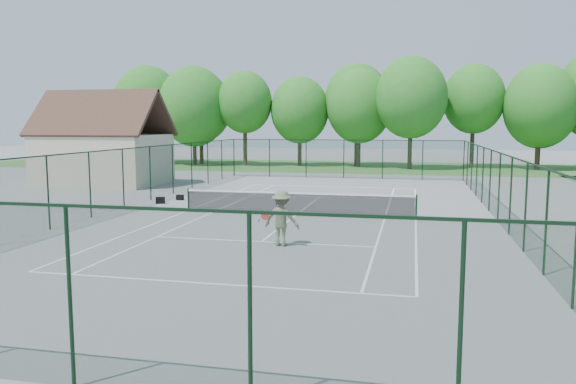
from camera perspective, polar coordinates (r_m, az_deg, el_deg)
name	(u,v)px	position (r m, az deg, el deg)	size (l,w,h in m)	color
ground	(297,214)	(26.61, 0.94, -2.27)	(140.00, 140.00, 0.00)	gray
grass_far	(358,167)	(56.14, 7.16, 2.56)	(80.00, 16.00, 0.01)	#40722E
court_lines	(297,214)	(26.61, 0.94, -2.26)	(11.05, 23.85, 0.01)	white
tennis_net	(297,202)	(26.53, 0.94, -1.04)	(11.08, 0.08, 1.10)	black
fence_enclosure	(297,181)	(26.41, 0.95, 1.07)	(18.05, 36.05, 3.02)	#16351E
utility_building	(103,140)	(41.61, -18.27, 5.04)	(8.60, 6.27, 6.63)	beige
tree_line_far	(359,106)	(56.00, 7.25, 8.68)	(39.40, 6.40, 9.70)	#3D281C
sports_bag_a	(160,200)	(30.86, -12.84, -0.82)	(0.45, 0.27, 0.36)	black
sports_bag_b	(180,197)	(32.05, -10.92, -0.54)	(0.39, 0.24, 0.30)	black
tennis_player	(282,218)	(19.64, -0.65, -2.68)	(2.14, 0.90, 1.96)	#5C6045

